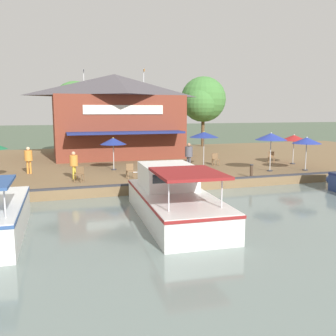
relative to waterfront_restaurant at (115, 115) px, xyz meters
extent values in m
plane|color=#4C5B47|center=(13.92, 1.53, -4.22)|extent=(220.00, 220.00, 0.00)
cube|color=brown|center=(2.92, 1.53, -3.92)|extent=(22.00, 56.00, 0.60)
cube|color=#2D2D33|center=(13.82, 1.53, -3.57)|extent=(0.20, 50.40, 0.10)
cube|color=brown|center=(-0.02, 0.00, -1.01)|extent=(8.07, 10.49, 5.22)
pyramid|color=#4C474C|center=(-0.02, 0.00, 2.54)|extent=(8.48, 11.01, 1.90)
cube|color=navy|center=(4.91, 0.00, -1.32)|extent=(1.80, 8.91, 0.16)
cube|color=silver|center=(4.05, 0.00, 0.42)|extent=(0.08, 6.29, 0.70)
cylinder|color=silver|center=(-0.02, 2.62, 2.82)|extent=(0.06, 0.06, 2.44)
cube|color=orange|center=(0.16, 2.62, 3.89)|extent=(0.36, 0.03, 0.24)
cylinder|color=silver|center=(-0.02, -2.62, 2.71)|extent=(0.06, 0.06, 2.23)
cube|color=#4C4C56|center=(0.16, -2.62, 3.67)|extent=(0.36, 0.03, 0.24)
cylinder|color=#B7B7B7|center=(9.49, 11.72, -2.60)|extent=(0.06, 0.06, 2.04)
cylinder|color=#2D2D33|center=(9.49, 11.72, -3.59)|extent=(0.36, 0.36, 0.06)
cone|color=maroon|center=(9.49, 11.72, -1.65)|extent=(2.00, 2.00, 0.42)
cone|color=white|center=(9.49, 11.72, -1.63)|extent=(1.24, 1.24, 0.33)
sphere|color=white|center=(9.49, 11.72, -1.44)|extent=(0.08, 0.08, 0.08)
cylinder|color=#B7B7B7|center=(8.27, -1.59, -2.61)|extent=(0.06, 0.06, 2.02)
cylinder|color=#2D2D33|center=(8.27, -1.59, -3.59)|extent=(0.36, 0.36, 0.06)
cone|color=navy|center=(8.27, -1.59, -1.67)|extent=(1.76, 1.76, 0.44)
cone|color=yellow|center=(8.27, -1.59, -1.65)|extent=(1.09, 1.09, 0.35)
sphere|color=yellow|center=(8.27, -1.59, -1.45)|extent=(0.08, 0.08, 0.08)
cylinder|color=#B7B7B7|center=(11.92, 8.16, -2.44)|extent=(0.06, 0.06, 2.36)
cylinder|color=#2D2D33|center=(11.92, 8.16, -3.59)|extent=(0.36, 0.36, 0.06)
cone|color=navy|center=(11.92, 8.16, -1.33)|extent=(2.06, 2.06, 0.45)
cone|color=white|center=(11.92, 8.16, -1.31)|extent=(1.28, 1.28, 0.36)
sphere|color=white|center=(11.92, 8.16, -1.11)|extent=(0.08, 0.08, 0.08)
cylinder|color=#B7B7B7|center=(8.96, 4.67, -2.44)|extent=(0.06, 0.06, 2.37)
cylinder|color=#2D2D33|center=(8.96, 4.67, -3.59)|extent=(0.36, 0.36, 0.06)
cone|color=navy|center=(8.96, 4.67, -1.31)|extent=(2.06, 2.06, 0.39)
cone|color=yellow|center=(8.96, 4.67, -1.29)|extent=(1.28, 1.28, 0.31)
sphere|color=yellow|center=(8.96, 4.67, -1.12)|extent=(0.08, 0.08, 0.08)
cylinder|color=#B7B7B7|center=(12.36, 10.60, -2.59)|extent=(0.06, 0.06, 2.07)
cylinder|color=#2D2D33|center=(12.36, 10.60, -3.59)|extent=(0.36, 0.36, 0.06)
cone|color=navy|center=(12.36, 10.60, -1.61)|extent=(1.89, 1.89, 0.41)
cone|color=white|center=(12.36, 10.60, -1.59)|extent=(1.17, 1.17, 0.33)
sphere|color=white|center=(12.36, 10.60, -1.41)|extent=(0.08, 0.08, 0.08)
cube|color=brown|center=(12.70, 0.27, -3.41)|extent=(0.05, 0.05, 0.42)
cube|color=brown|center=(12.54, -0.10, -3.41)|extent=(0.05, 0.05, 0.42)
cube|color=brown|center=(12.33, 0.43, -3.41)|extent=(0.05, 0.05, 0.42)
cube|color=brown|center=(12.17, 0.06, -3.41)|extent=(0.05, 0.05, 0.42)
cube|color=brown|center=(12.44, 0.17, -3.20)|extent=(0.58, 0.58, 0.05)
cube|color=brown|center=(12.25, 0.25, -2.97)|extent=(0.21, 0.42, 0.40)
cube|color=brown|center=(11.89, -0.97, -3.41)|extent=(0.04, 0.04, 0.42)
cube|color=brown|center=(11.90, -1.37, -3.41)|extent=(0.04, 0.04, 0.42)
cube|color=brown|center=(11.49, -0.97, -3.41)|extent=(0.04, 0.04, 0.42)
cube|color=brown|center=(11.50, -1.37, -3.41)|extent=(0.04, 0.04, 0.42)
cube|color=brown|center=(11.70, -1.17, -3.20)|extent=(0.45, 0.45, 0.05)
cube|color=brown|center=(11.50, -1.17, -2.97)|extent=(0.05, 0.44, 0.40)
cube|color=brown|center=(12.23, -4.08, -3.41)|extent=(0.05, 0.05, 0.42)
cube|color=brown|center=(12.06, -4.44, -3.41)|extent=(0.05, 0.05, 0.42)
cube|color=brown|center=(11.88, -3.90, -3.41)|extent=(0.05, 0.05, 0.42)
cube|color=brown|center=(11.70, -4.26, -3.41)|extent=(0.05, 0.05, 0.42)
cube|color=brown|center=(11.97, -4.17, -3.20)|extent=(0.59, 0.59, 0.05)
cube|color=brown|center=(11.79, -4.08, -2.97)|extent=(0.23, 0.41, 0.40)
cube|color=brown|center=(8.67, 10.66, -3.41)|extent=(0.05, 0.05, 0.42)
cube|color=brown|center=(8.51, 10.29, -3.41)|extent=(0.05, 0.05, 0.42)
cube|color=brown|center=(8.31, 10.82, -3.41)|extent=(0.05, 0.05, 0.42)
cube|color=brown|center=(8.14, 10.46, -3.41)|extent=(0.05, 0.05, 0.42)
cube|color=brown|center=(8.41, 10.56, -3.20)|extent=(0.58, 0.58, 0.05)
cube|color=brown|center=(8.22, 10.64, -2.97)|extent=(0.22, 0.42, 0.40)
cube|color=brown|center=(8.48, 6.13, -3.41)|extent=(0.04, 0.04, 0.42)
cube|color=brown|center=(8.45, 5.74, -3.41)|extent=(0.04, 0.04, 0.42)
cube|color=brown|center=(8.08, 6.16, -3.41)|extent=(0.04, 0.04, 0.42)
cube|color=brown|center=(8.05, 5.76, -3.41)|extent=(0.04, 0.04, 0.42)
cube|color=brown|center=(8.27, 5.95, -3.20)|extent=(0.46, 0.46, 0.05)
cube|color=brown|center=(8.07, 5.96, -2.97)|extent=(0.06, 0.44, 0.40)
cylinder|color=gold|center=(10.95, -4.33, -3.23)|extent=(0.13, 0.13, 0.79)
cylinder|color=gold|center=(11.09, -4.41, -3.23)|extent=(0.13, 0.13, 0.79)
cylinder|color=orange|center=(11.02, -4.37, -2.52)|extent=(0.46, 0.46, 0.62)
sphere|color=tan|center=(11.02, -4.37, -2.10)|extent=(0.21, 0.21, 0.21)
cylinder|color=orange|center=(8.13, -7.05, -3.21)|extent=(0.13, 0.13, 0.83)
cylinder|color=orange|center=(8.13, -6.88, -3.21)|extent=(0.13, 0.13, 0.83)
cylinder|color=orange|center=(8.13, -6.97, -2.47)|extent=(0.48, 0.48, 0.66)
sphere|color=#DBB28E|center=(8.13, -6.97, -2.02)|extent=(0.22, 0.22, 0.22)
cylinder|color=#4C4C56|center=(9.51, 3.26, -3.19)|extent=(0.13, 0.13, 0.87)
cylinder|color=#4C4C56|center=(9.66, 3.36, -3.19)|extent=(0.13, 0.13, 0.87)
cylinder|color=#4C4C56|center=(9.58, 3.31, -2.40)|extent=(0.51, 0.51, 0.69)
sphere|color=#9E7051|center=(9.58, 3.31, -1.94)|extent=(0.24, 0.24, 0.24)
ellipsoid|color=white|center=(16.07, -7.65, -3.53)|extent=(2.10, 2.04, 1.23)
cylinder|color=silver|center=(21.07, -7.06, -2.43)|extent=(0.05, 0.05, 0.97)
cube|color=silver|center=(18.90, -0.84, -3.59)|extent=(7.41, 3.13, 1.10)
ellipsoid|color=silver|center=(15.26, -0.64, -3.59)|extent=(2.70, 2.74, 1.10)
cube|color=maroon|center=(18.90, -0.84, -3.12)|extent=(7.50, 3.17, 0.10)
cube|color=white|center=(17.62, -0.77, -2.52)|extent=(2.80, 2.33, 1.03)
cube|color=black|center=(18.93, -0.84, -2.39)|extent=(0.16, 1.92, 0.36)
cube|color=maroon|center=(20.61, -0.93, -1.92)|extent=(3.09, 2.48, 0.11)
cylinder|color=silver|center=(21.55, -0.02, -2.48)|extent=(0.05, 0.05, 1.12)
cylinder|color=silver|center=(21.44, -1.93, -2.48)|extent=(0.05, 0.05, 1.12)
cylinder|color=silver|center=(14.96, -0.62, -2.74)|extent=(0.16, 2.19, 0.04)
cylinder|color=#473323|center=(13.57, 5.82, -3.25)|extent=(0.18, 0.18, 0.74)
cylinder|color=#2D2D33|center=(13.57, 5.82, -2.87)|extent=(0.22, 0.22, 0.04)
ellipsoid|color=white|center=(22.14, -0.60, -4.02)|extent=(0.58, 0.61, 0.24)
cylinder|color=white|center=(22.00, -0.44, -3.70)|extent=(0.07, 0.07, 0.40)
sphere|color=white|center=(22.00, -0.43, -3.50)|extent=(0.10, 0.10, 0.10)
cone|color=orange|center=(21.95, -0.37, -3.50)|extent=(0.07, 0.07, 0.04)
cylinder|color=brown|center=(-5.84, 10.88, -1.95)|extent=(0.37, 0.37, 3.35)
sphere|color=#427A38|center=(-5.84, 10.88, 1.60)|extent=(5.00, 5.00, 5.00)
sphere|color=#427A38|center=(-4.84, 10.13, 1.10)|extent=(3.50, 3.50, 3.50)
cylinder|color=brown|center=(-5.55, -2.99, -2.13)|extent=(0.32, 0.32, 2.99)
sphere|color=#427A38|center=(-5.55, -2.99, 1.03)|extent=(4.45, 4.45, 4.45)
sphere|color=#427A38|center=(-4.66, -3.65, 0.59)|extent=(3.11, 3.11, 3.11)
camera|label=1|loc=(33.14, -5.69, 0.32)|focal=40.00mm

